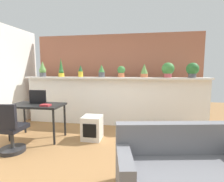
# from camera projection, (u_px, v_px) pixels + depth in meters

# --- Properties ---
(ground_plane) EXTENTS (12.00, 12.00, 0.00)m
(ground_plane) POSITION_uv_depth(u_px,v_px,m) (92.00, 163.00, 2.78)
(ground_plane) COLOR #9E7042
(divider_wall) EXTENTS (4.79, 0.16, 1.25)m
(divider_wall) POSITION_uv_depth(u_px,v_px,m) (113.00, 102.00, 4.67)
(divider_wall) COLOR white
(divider_wall) RESTS_ON ground
(plant_shelf) EXTENTS (4.79, 0.38, 0.04)m
(plant_shelf) POSITION_uv_depth(u_px,v_px,m) (112.00, 78.00, 4.55)
(plant_shelf) COLOR white
(plant_shelf) RESTS_ON divider_wall
(brick_wall_behind) EXTENTS (4.79, 0.10, 2.50)m
(brick_wall_behind) POSITION_uv_depth(u_px,v_px,m) (116.00, 78.00, 5.18)
(brick_wall_behind) COLOR #AD664C
(brick_wall_behind) RESTS_ON ground
(potted_plant_0) EXTENTS (0.19, 0.19, 0.43)m
(potted_plant_0) POSITION_uv_depth(u_px,v_px,m) (43.00, 70.00, 4.83)
(potted_plant_0) COLOR #4C4C51
(potted_plant_0) RESTS_ON plant_shelf
(potted_plant_1) EXTENTS (0.15, 0.15, 0.51)m
(potted_plant_1) POSITION_uv_depth(u_px,v_px,m) (61.00, 69.00, 4.74)
(potted_plant_1) COLOR gold
(potted_plant_1) RESTS_ON plant_shelf
(potted_plant_2) EXTENTS (0.13, 0.13, 0.31)m
(potted_plant_2) POSITION_uv_depth(u_px,v_px,m) (81.00, 71.00, 4.65)
(potted_plant_2) COLOR gold
(potted_plant_2) RESTS_ON plant_shelf
(potted_plant_3) EXTENTS (0.17, 0.17, 0.32)m
(potted_plant_3) POSITION_uv_depth(u_px,v_px,m) (102.00, 71.00, 4.56)
(potted_plant_3) COLOR #4C4C51
(potted_plant_3) RESTS_ON plant_shelf
(potted_plant_4) EXTENTS (0.21, 0.21, 0.29)m
(potted_plant_4) POSITION_uv_depth(u_px,v_px,m) (121.00, 71.00, 4.52)
(potted_plant_4) COLOR #C66B42
(potted_plant_4) RESTS_ON plant_shelf
(potted_plant_5) EXTENTS (0.19, 0.19, 0.34)m
(potted_plant_5) POSITION_uv_depth(u_px,v_px,m) (144.00, 71.00, 4.42)
(potted_plant_5) COLOR #C66B42
(potted_plant_5) RESTS_ON plant_shelf
(potted_plant_6) EXTENTS (0.30, 0.30, 0.37)m
(potted_plant_6) POSITION_uv_depth(u_px,v_px,m) (168.00, 69.00, 4.29)
(potted_plant_6) COLOR #B7474C
(potted_plant_6) RESTS_ON plant_shelf
(potted_plant_7) EXTENTS (0.30, 0.30, 0.36)m
(potted_plant_7) POSITION_uv_depth(u_px,v_px,m) (192.00, 70.00, 4.19)
(potted_plant_7) COLOR #4C4C51
(potted_plant_7) RESTS_ON plant_shelf
(desk) EXTENTS (1.10, 0.60, 0.75)m
(desk) POSITION_uv_depth(u_px,v_px,m) (37.00, 108.00, 3.72)
(desk) COLOR black
(desk) RESTS_ON ground
(tv_monitor) EXTENTS (0.38, 0.04, 0.29)m
(tv_monitor) POSITION_uv_depth(u_px,v_px,m) (38.00, 97.00, 3.78)
(tv_monitor) COLOR black
(tv_monitor) RESTS_ON desk
(office_chair) EXTENTS (0.46, 0.47, 0.91)m
(office_chair) POSITION_uv_depth(u_px,v_px,m) (10.00, 132.00, 3.06)
(office_chair) COLOR #262628
(office_chair) RESTS_ON ground
(side_cube_shelf) EXTENTS (0.40, 0.41, 0.50)m
(side_cube_shelf) POSITION_uv_depth(u_px,v_px,m) (92.00, 128.00, 3.72)
(side_cube_shelf) COLOR silver
(side_cube_shelf) RESTS_ON ground
(book_on_desk) EXTENTS (0.19, 0.13, 0.04)m
(book_on_desk) POSITION_uv_depth(u_px,v_px,m) (46.00, 105.00, 3.52)
(book_on_desk) COLOR #B22D33
(book_on_desk) RESTS_ON desk
(couch) EXTENTS (1.68, 1.04, 0.80)m
(couch) POSITION_uv_depth(u_px,v_px,m) (183.00, 172.00, 2.05)
(couch) COLOR slate
(couch) RESTS_ON ground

